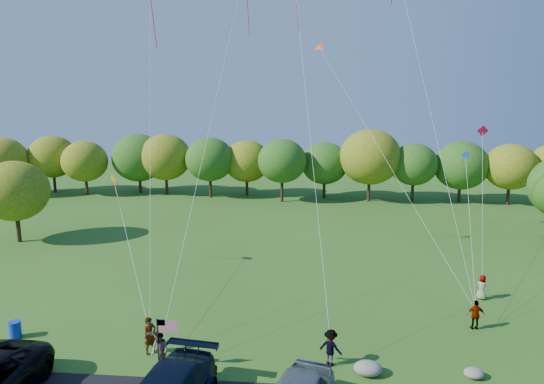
{
  "coord_description": "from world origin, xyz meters",
  "views": [
    {
      "loc": [
        2.96,
        -19.73,
        12.13
      ],
      "look_at": [
        0.71,
        6.0,
        7.06
      ],
      "focal_mm": 32.0,
      "sensor_mm": 36.0,
      "label": 1
    }
  ],
  "objects": [
    {
      "name": "flyer_b",
      "position": [
        -3.81,
        -0.28,
        0.93
      ],
      "size": [
        1.14,
        1.1,
        1.85
      ],
      "primitive_type": "imported",
      "rotation": [
        0.0,
        0.0,
        -0.63
      ],
      "color": "#4C4C59",
      "rests_on": "ground"
    },
    {
      "name": "ground",
      "position": [
        0.0,
        0.0,
        0.0
      ],
      "size": [
        140.0,
        140.0,
        0.0
      ],
      "primitive_type": "plane",
      "color": "#315E1A",
      "rests_on": "ground"
    },
    {
      "name": "flyer_e",
      "position": [
        13.27,
        9.06,
        0.77
      ],
      "size": [
        0.89,
        0.85,
        1.53
      ],
      "primitive_type": "imported",
      "rotation": [
        0.0,
        0.0,
        2.44
      ],
      "color": "#4C4C59",
      "rests_on": "ground"
    },
    {
      "name": "boulder_far",
      "position": [
        10.11,
        0.28,
        0.23
      ],
      "size": [
        0.87,
        0.73,
        0.45
      ],
      "primitive_type": "ellipsoid",
      "color": "gray",
      "rests_on": "ground"
    },
    {
      "name": "flyer_a",
      "position": [
        -4.73,
        1.09,
        0.92
      ],
      "size": [
        0.75,
        0.8,
        1.83
      ],
      "primitive_type": "imported",
      "rotation": [
        0.0,
        0.0,
        0.93
      ],
      "color": "#4C4C59",
      "rests_on": "ground"
    },
    {
      "name": "boulder_near",
      "position": [
        5.49,
        0.12,
        0.32
      ],
      "size": [
        1.26,
        0.99,
        0.63
      ],
      "primitive_type": "ellipsoid",
      "color": "#9E988A",
      "rests_on": "ground"
    },
    {
      "name": "flag_assembly",
      "position": [
        -3.55,
        -0.42,
        1.91
      ],
      "size": [
        0.94,
        0.61,
        2.54
      ],
      "color": "black",
      "rests_on": "ground"
    },
    {
      "name": "flyer_c",
      "position": [
        3.86,
        0.81,
        0.86
      ],
      "size": [
        1.27,
        1.04,
        1.72
      ],
      "primitive_type": "imported",
      "rotation": [
        0.0,
        0.0,
        2.72
      ],
      "color": "#4C4C59",
      "rests_on": "ground"
    },
    {
      "name": "treeline",
      "position": [
        0.11,
        35.81,
        4.65
      ],
      "size": [
        76.28,
        27.8,
        8.17
      ],
      "color": "#3D2616",
      "rests_on": "ground"
    },
    {
      "name": "trash_barrel",
      "position": [
        -12.15,
        1.99,
        0.44
      ],
      "size": [
        0.58,
        0.58,
        0.88
      ],
      "primitive_type": "cylinder",
      "color": "#0C32BD",
      "rests_on": "ground"
    },
    {
      "name": "flyer_d",
      "position": [
        11.63,
        5.0,
        0.81
      ],
      "size": [
        0.95,
        0.4,
        1.61
      ],
      "primitive_type": "imported",
      "rotation": [
        0.0,
        0.0,
        3.15
      ],
      "color": "#4C4C59",
      "rests_on": "ground"
    }
  ]
}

